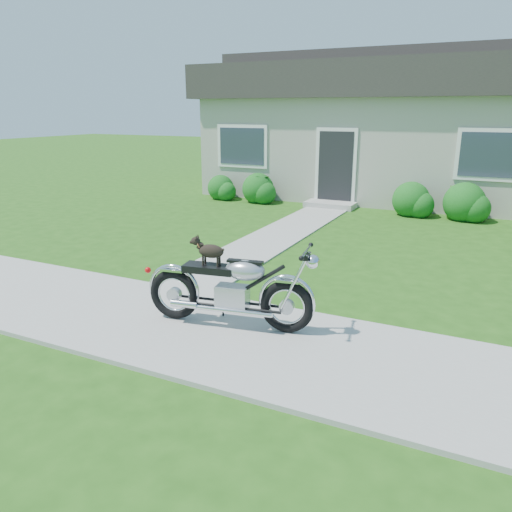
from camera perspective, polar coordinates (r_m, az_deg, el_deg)
The scene contains 8 objects.
ground at distance 6.23m, azimuth -2.87°, elevation -9.16°, with size 80.00×80.00×0.00m, color #235114.
sidewalk at distance 6.22m, azimuth -2.87°, elevation -9.00°, with size 24.00×2.20×0.04m, color #9E9B93.
walkway at distance 11.10m, azimuth 2.74°, elevation 2.47°, with size 1.20×8.00×0.03m, color #9E9B93.
house at distance 17.13m, azimuth 17.28°, elevation 13.93°, with size 12.60×7.03×4.50m.
shrub_row at distance 13.73m, azimuth 17.67°, elevation 6.18°, with size 10.62×1.14×1.14m.
potted_plant_left at distance 15.10m, azimuth 0.31°, elevation 7.73°, with size 0.73×0.63×0.81m, color #295A17.
potted_plant_right at distance 13.68m, azimuth 21.87°, elevation 5.72°, with size 0.48×0.48×0.85m, color #2E6D1E.
motorcycle_with_dog at distance 6.24m, azimuth -2.77°, elevation -3.71°, with size 2.21×0.70×1.13m.
Camera 1 is at (2.73, -4.91, 2.68)m, focal length 35.00 mm.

